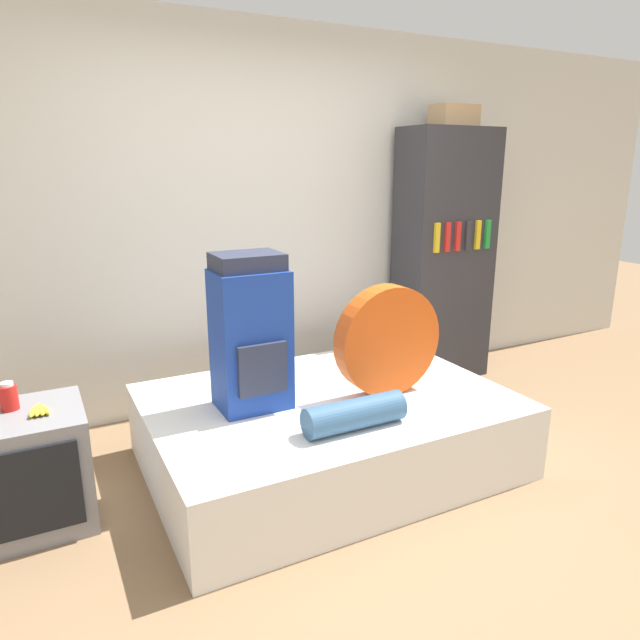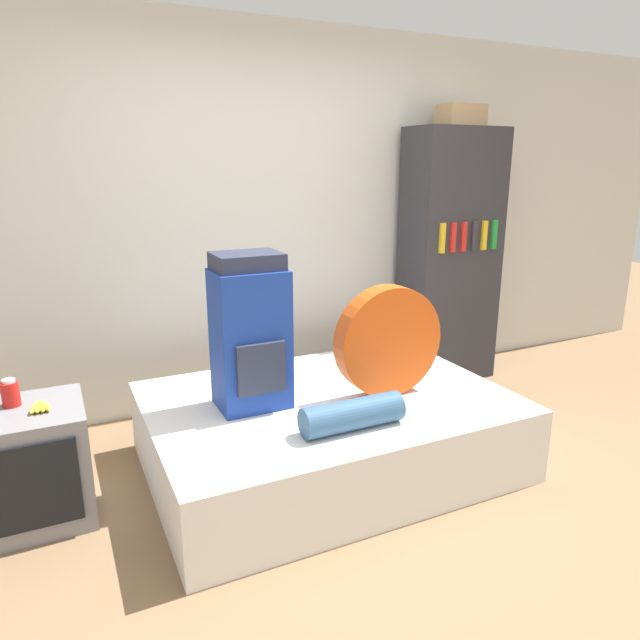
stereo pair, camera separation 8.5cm
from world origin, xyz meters
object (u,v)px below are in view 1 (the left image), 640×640
at_px(television, 27,470).
at_px(canister, 9,397).
at_px(sleeping_roll, 355,414).
at_px(cardboard_box, 454,116).
at_px(backpack, 251,334).
at_px(bookshelf, 443,257).
at_px(tent_bag, 387,340).

distance_m(television, canister, 0.36).
height_order(sleeping_roll, cardboard_box, cardboard_box).
relative_size(backpack, canister, 6.13).
distance_m(bookshelf, cardboard_box, 1.05).
bearing_deg(backpack, bookshelf, 22.66).
bearing_deg(bookshelf, backpack, -157.34).
relative_size(sleeping_roll, television, 0.92).
distance_m(television, cardboard_box, 3.59).
bearing_deg(television, backpack, -3.77).
bearing_deg(television, canister, 113.35).
bearing_deg(bookshelf, television, -166.54).
bearing_deg(television, sleeping_roll, -21.15).
height_order(tent_bag, bookshelf, bookshelf).
xyz_separation_m(tent_bag, canister, (-1.88, 0.33, -0.10)).
height_order(backpack, cardboard_box, cardboard_box).
xyz_separation_m(sleeping_roll, cardboard_box, (1.60, 1.31, 1.53)).
relative_size(backpack, bookshelf, 0.43).
relative_size(television, bookshelf, 0.29).
bearing_deg(cardboard_box, television, -166.32).
bearing_deg(cardboard_box, sleeping_roll, -140.79).
xyz_separation_m(tent_bag, cardboard_box, (1.21, 0.99, 1.29)).
height_order(television, bookshelf, bookshelf).
bearing_deg(sleeping_roll, tent_bag, 38.59).
xyz_separation_m(tent_bag, sleeping_roll, (-0.39, -0.31, -0.24)).
bearing_deg(canister, bookshelf, 11.96).
relative_size(tent_bag, bookshelf, 0.32).
xyz_separation_m(sleeping_roll, television, (-1.46, 0.56, -0.21)).
distance_m(backpack, cardboard_box, 2.43).
relative_size(tent_bag, television, 1.09).
bearing_deg(bookshelf, tent_bag, -140.19).
relative_size(canister, cardboard_box, 0.41).
height_order(backpack, television, backpack).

